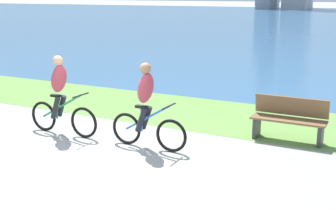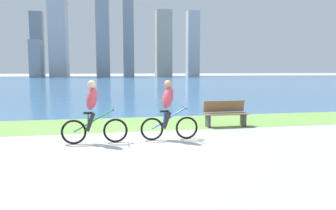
{
  "view_description": "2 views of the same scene",
  "coord_description": "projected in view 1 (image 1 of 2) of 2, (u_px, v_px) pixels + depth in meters",
  "views": [
    {
      "loc": [
        4.99,
        -6.6,
        2.97
      ],
      "look_at": [
        1.07,
        1.04,
        0.82
      ],
      "focal_mm": 48.0,
      "sensor_mm": 36.0,
      "label": 1
    },
    {
      "loc": [
        -0.92,
        -8.05,
        1.99
      ],
      "look_at": [
        0.88,
        1.22,
        0.93
      ],
      "focal_mm": 34.12,
      "sensor_mm": 36.0,
      "label": 2
    }
  ],
  "objects": [
    {
      "name": "bench_near_path",
      "position": [
        289.0,
        119.0,
        9.2
      ],
      "size": [
        1.5,
        0.47,
        0.9
      ],
      "color": "brown",
      "rests_on": "ground"
    },
    {
      "name": "grass_strip_bayside",
      "position": [
        176.0,
        110.0,
        11.69
      ],
      "size": [
        120.0,
        3.06,
        0.01
      ],
      "primitive_type": "cube",
      "color": "#6B9947",
      "rests_on": "ground"
    },
    {
      "name": "cyclist_trailing",
      "position": [
        61.0,
        96.0,
        9.52
      ],
      "size": [
        1.76,
        0.52,
        1.7
      ],
      "color": "black",
      "rests_on": "ground"
    },
    {
      "name": "ground_plane",
      "position": [
        94.0,
        152.0,
        8.63
      ],
      "size": [
        300.0,
        300.0,
        0.0
      ],
      "primitive_type": "plane",
      "color": "#9E9E99"
    },
    {
      "name": "cyclist_lead",
      "position": [
        146.0,
        106.0,
        8.66
      ],
      "size": [
        1.65,
        0.52,
        1.69
      ],
      "color": "black",
      "rests_on": "ground"
    }
  ]
}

